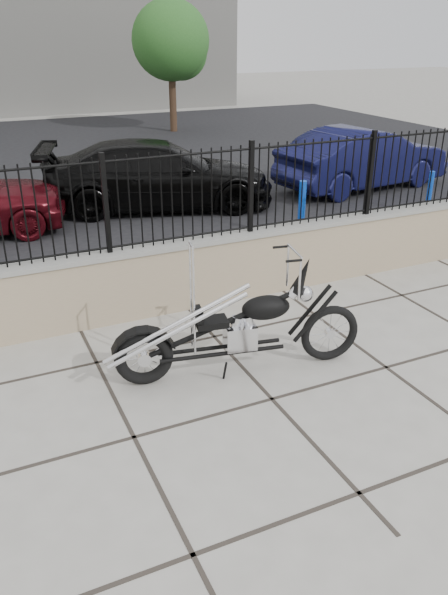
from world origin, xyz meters
name	(u,v)px	position (x,y,z in m)	size (l,w,h in m)	color
ground_plane	(272,399)	(0.00, 0.00, 0.00)	(90.00, 90.00, 0.00)	#99968E
parking_lot	(57,167)	(0.00, 12.50, 0.00)	(30.00, 30.00, 0.00)	black
retaining_wall	(184,274)	(0.00, 2.50, 0.48)	(14.00, 0.36, 0.96)	gray
iron_fence	(182,197)	(0.00, 2.50, 1.56)	(14.00, 0.08, 1.20)	black
chopper_motorcycle	(236,308)	(-0.12, 0.65, 0.80)	(2.67, 0.47, 1.60)	black
car_black	(158,175)	(1.30, 7.38, 0.71)	(1.99, 4.90, 1.42)	black
car_blue	(363,158)	(6.33, 6.94, 0.72)	(1.53, 4.37, 1.44)	#10123C
bollard_b	(302,211)	(2.97, 4.28, 0.54)	(0.13, 0.13, 1.09)	blue
bollard_c	(429,192)	(6.30, 4.61, 0.44)	(0.11, 0.11, 0.88)	#0D21D1
tree_right	(171,36)	(5.21, 17.06, 3.30)	(2.79, 2.79, 4.71)	#382619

